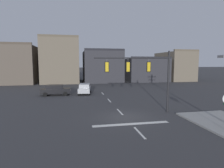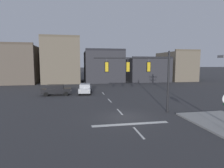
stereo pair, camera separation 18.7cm
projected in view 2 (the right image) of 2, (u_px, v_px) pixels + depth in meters
ground_plane at (125, 117)px, 17.52m from camera, size 400.00×400.00×0.00m
stop_bar_paint at (131, 124)px, 15.57m from camera, size 6.40×0.50×0.01m
lane_centreline at (120, 112)px, 19.47m from camera, size 0.16×26.40×0.01m
signal_mast_near_side at (144, 71)px, 18.74m from camera, size 7.49×0.88×6.17m
car_lot_nearside at (56, 90)px, 29.44m from camera, size 4.48×1.98×1.61m
car_lot_middle at (85, 88)px, 30.93m from camera, size 2.32×4.60×1.61m
building_row at (96, 65)px, 50.91m from camera, size 49.43×12.62×11.32m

